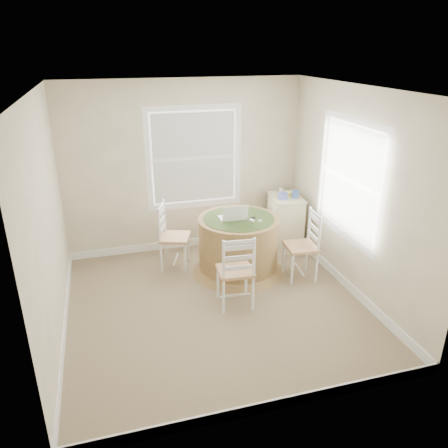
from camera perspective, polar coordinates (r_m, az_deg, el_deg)
name	(u,v)px	position (r m, az deg, el deg)	size (l,w,h in m)	color
room	(225,202)	(5.18, 0.14, 2.92)	(3.64, 3.64, 2.64)	#7B654E
round_table	(238,243)	(6.16, 1.87, -2.44)	(1.31, 1.31, 0.81)	olive
chair_left	(175,237)	(6.29, -6.44, -1.69)	(0.42, 0.40, 0.95)	white
chair_near	(235,270)	(5.35, 1.49, -6.07)	(0.42, 0.40, 0.95)	white
chair_right	(301,246)	(6.05, 10.01, -2.89)	(0.42, 0.40, 0.95)	white
laptop	(233,217)	(5.97, 1.19, 0.94)	(0.36, 0.32, 0.25)	white
mouse	(252,220)	(5.93, 3.66, 0.49)	(0.06, 0.10, 0.04)	white
phone	(260,221)	(5.94, 4.76, 0.39)	(0.04, 0.09, 0.02)	#B7BABF
keys	(253,218)	(6.02, 3.79, 0.78)	(0.06, 0.05, 0.03)	black
corner_chest	(285,222)	(6.96, 7.95, 0.27)	(0.56, 0.69, 0.85)	#F7E6B9
tissue_box	(282,196)	(6.67, 7.64, 3.65)	(0.12, 0.12, 0.10)	#5264BD
box_yellow	(290,194)	(6.85, 8.58, 3.92)	(0.15, 0.10, 0.06)	#F0E654
box_blue	(296,194)	(6.75, 9.42, 3.86)	(0.08, 0.08, 0.12)	#3758A7
cup_cream	(280,191)	(6.93, 7.38, 4.33)	(0.07, 0.07, 0.09)	beige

